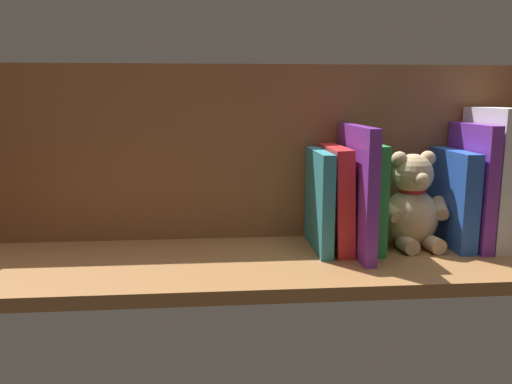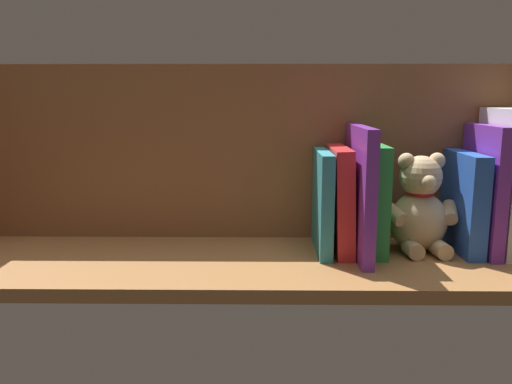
# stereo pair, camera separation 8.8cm
# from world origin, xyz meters

# --- Properties ---
(ground_plane) EXTENTS (1.16, 0.31, 0.02)m
(ground_plane) POSITION_xyz_m (0.00, 0.00, -0.01)
(ground_plane) COLOR #9E6B3D
(shelf_back_panel) EXTENTS (1.16, 0.02, 0.33)m
(shelf_back_panel) POSITION_xyz_m (0.00, -0.13, 0.17)
(shelf_back_panel) COLOR brown
(shelf_back_panel) RESTS_ON ground_plane
(dictionary_thick_white) EXTENTS (0.05, 0.16, 0.25)m
(dictionary_thick_white) POSITION_xyz_m (-0.44, -0.04, 0.13)
(dictionary_thick_white) COLOR white
(dictionary_thick_white) RESTS_ON ground_plane
(book_2) EXTENTS (0.02, 0.16, 0.23)m
(book_2) POSITION_xyz_m (-0.40, -0.04, 0.11)
(book_2) COLOR purple
(book_2) RESTS_ON ground_plane
(book_3) EXTENTS (0.03, 0.15, 0.18)m
(book_3) POSITION_xyz_m (-0.37, -0.05, 0.09)
(book_3) COLOR blue
(book_3) RESTS_ON ground_plane
(teddy_bear) EXTENTS (0.14, 0.12, 0.18)m
(teddy_bear) POSITION_xyz_m (-0.29, -0.04, 0.08)
(teddy_bear) COLOR #D1B284
(teddy_bear) RESTS_ON ground_plane
(book_4) EXTENTS (0.03, 0.15, 0.19)m
(book_4) POSITION_xyz_m (-0.21, -0.05, 0.10)
(book_4) COLOR green
(book_4) RESTS_ON ground_plane
(book_5) EXTENTS (0.02, 0.20, 0.23)m
(book_5) POSITION_xyz_m (-0.18, -0.02, 0.11)
(book_5) COLOR purple
(book_5) RESTS_ON ground_plane
(book_6) EXTENTS (0.04, 0.16, 0.19)m
(book_6) POSITION_xyz_m (-0.15, -0.04, 0.09)
(book_6) COLOR red
(book_6) RESTS_ON ground_plane
(book_7) EXTENTS (0.02, 0.16, 0.18)m
(book_7) POSITION_xyz_m (-0.12, -0.04, 0.09)
(book_7) COLOR teal
(book_7) RESTS_ON ground_plane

